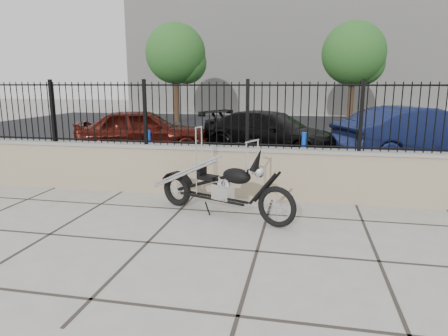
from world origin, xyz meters
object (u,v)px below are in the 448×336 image
Objects in this scene: chopper_motorcycle at (220,172)px; car_red at (143,131)px; car_black at (271,133)px; car_blue at (418,134)px.

car_red is at bearing 145.93° from chopper_motorcycle.
chopper_motorcycle is at bearing -158.75° from car_black.
chopper_motorcycle is 7.12m from car_blue.
car_blue is at bearing 74.57° from chopper_motorcycle.
car_blue reaches higher than car_red.
chopper_motorcycle is at bearing -164.96° from car_red.
car_black is (0.32, 5.98, -0.08)m from chopper_motorcycle.
chopper_motorcycle is 0.60× the size of car_red.
car_red is 3.96m from car_black.
car_red is at bearing 121.76° from car_black.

